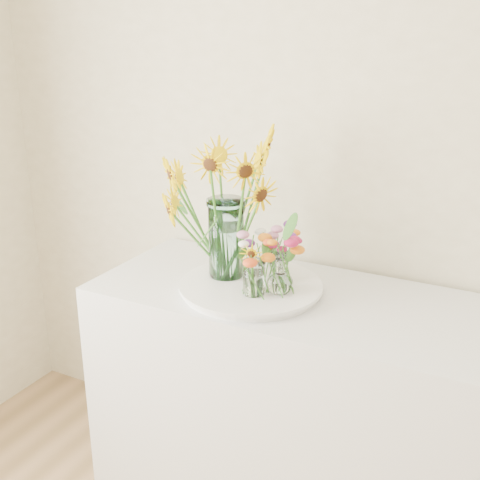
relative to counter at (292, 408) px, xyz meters
The scene contains 10 objects.
counter is the anchor object (origin of this frame).
tray 0.49m from the counter, 162.66° to the right, with size 0.47×0.47×0.03m, color white.
mason_jar 0.67m from the counter, behind, with size 0.12×0.12×0.28m, color #B9F4F9.
sunflower_bouquet 0.79m from the counter, behind, with size 0.79×0.79×0.53m, color yellow, non-canonical shape.
small_vase_a 0.56m from the counter, 130.08° to the right, with size 0.07×0.07×0.12m, color white.
wildflower_posy_a 0.60m from the counter, 130.08° to the right, with size 0.21×0.21×0.21m, color orange, non-canonical shape.
small_vase_b 0.54m from the counter, 115.75° to the right, with size 0.09×0.09×0.12m, color white, non-canonical shape.
wildflower_posy_b 0.59m from the counter, 115.75° to the right, with size 0.20×0.20×0.21m, color orange, non-canonical shape.
small_vase_c 0.54m from the counter, 162.70° to the left, with size 0.06×0.06×0.11m, color white.
wildflower_posy_c 0.58m from the counter, 162.70° to the left, with size 0.21×0.21×0.20m, color orange, non-canonical shape.
Camera 1 is at (0.21, 0.20, 1.75)m, focal length 45.00 mm.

